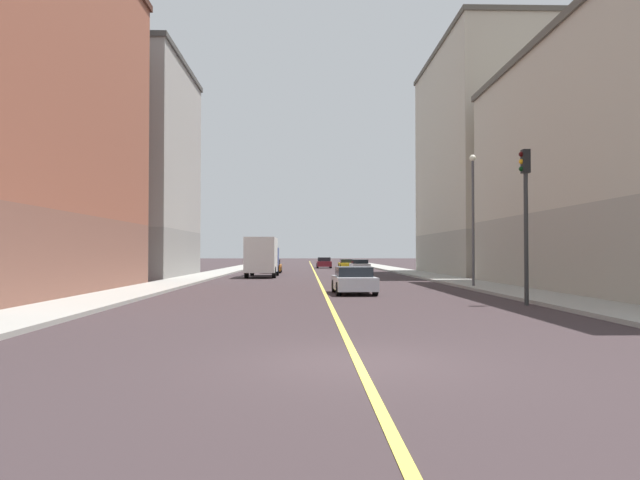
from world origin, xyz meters
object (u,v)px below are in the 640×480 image
object	(u,v)px
street_lamp_left_near	(473,207)
car_yellow	(347,264)
traffic_light_left_near	(525,204)
car_white	(360,266)
car_silver	(354,280)
box_truck	(262,256)
car_orange	(273,266)
building_right_midblock	(120,170)
car_maroon	(324,263)
building_left_mid	(494,162)

from	to	relation	value
street_lamp_left_near	car_yellow	distance (m)	37.49
traffic_light_left_near	car_white	bearing A→B (deg)	94.29
car_silver	box_truck	distance (m)	20.62
car_orange	box_truck	size ratio (longest dim) A/B	0.51
street_lamp_left_near	car_yellow	xyz separation A→B (m)	(-4.39, 37.02, -3.99)
traffic_light_left_near	building_right_midblock	bearing A→B (deg)	132.37
street_lamp_left_near	car_silver	bearing A→B (deg)	-149.61
car_white	car_silver	world-z (taller)	car_silver
car_silver	car_maroon	size ratio (longest dim) A/B	0.94
traffic_light_left_near	car_orange	distance (m)	37.91
car_yellow	car_maroon	world-z (taller)	car_maroon
street_lamp_left_near	car_silver	world-z (taller)	street_lamp_left_near
car_maroon	building_left_mid	bearing A→B (deg)	-58.88
street_lamp_left_near	car_maroon	distance (m)	44.52
car_white	box_truck	xyz separation A→B (m)	(-9.12, -11.60, 1.05)
street_lamp_left_near	traffic_light_left_near	bearing A→B (deg)	-95.59
car_yellow	car_silver	distance (m)	41.24
car_white	car_yellow	bearing A→B (deg)	93.24
car_white	box_truck	world-z (taller)	box_truck
building_left_mid	building_right_midblock	distance (m)	32.50
building_left_mid	car_orange	xyz separation A→B (m)	(-20.32, 5.96, -9.53)
box_truck	car_orange	bearing A→B (deg)	88.39
car_maroon	car_white	bearing A→B (deg)	-79.32
building_left_mid	street_lamp_left_near	size ratio (longest dim) A/B	2.76
building_left_mid	car_maroon	world-z (taller)	building_left_mid
car_white	car_maroon	distance (m)	16.90
car_silver	car_orange	xyz separation A→B (m)	(-5.62, 29.68, -0.00)
building_left_mid	car_maroon	xyz separation A→B (m)	(-14.62, 24.21, -9.50)
building_left_mid	car_orange	bearing A→B (deg)	163.66
building_right_midblock	car_orange	bearing A→B (deg)	40.43
car_white	car_orange	world-z (taller)	car_orange
traffic_light_left_near	car_yellow	xyz separation A→B (m)	(-3.37, 47.40, -3.24)
street_lamp_left_near	car_white	world-z (taller)	street_lamp_left_near
building_right_midblock	traffic_light_left_near	bearing A→B (deg)	-47.63
car_yellow	box_truck	size ratio (longest dim) A/B	0.58
building_right_midblock	box_truck	world-z (taller)	building_right_midblock
building_right_midblock	car_maroon	xyz separation A→B (m)	(17.59, 28.37, -8.12)
box_truck	car_maroon	bearing A→B (deg)	78.02
building_left_mid	car_silver	size ratio (longest dim) A/B	5.06
car_maroon	box_truck	distance (m)	28.85
traffic_light_left_near	car_white	world-z (taller)	traffic_light_left_near
car_maroon	box_truck	bearing A→B (deg)	-101.98
traffic_light_left_near	street_lamp_left_near	distance (m)	10.46
car_orange	car_white	bearing A→B (deg)	10.51
car_yellow	car_silver	bearing A→B (deg)	-93.70
traffic_light_left_near	car_maroon	distance (m)	54.60
traffic_light_left_near	car_orange	bearing A→B (deg)	107.97
building_right_midblock	car_maroon	size ratio (longest dim) A/B	4.09
car_white	box_truck	distance (m)	14.79
street_lamp_left_near	car_silver	xyz separation A→B (m)	(-7.05, -4.14, -3.94)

